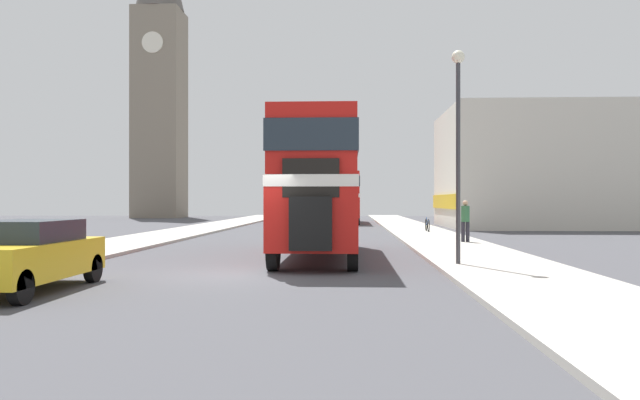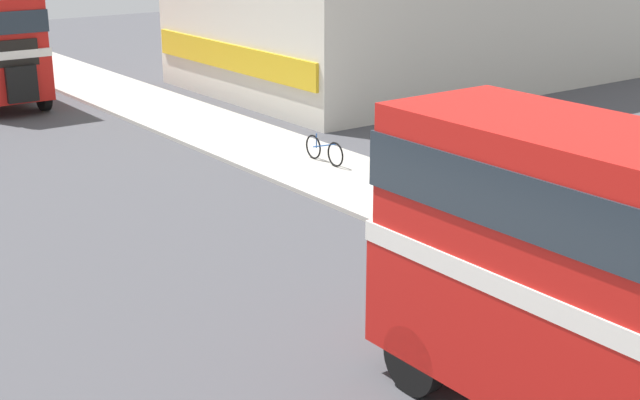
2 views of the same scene
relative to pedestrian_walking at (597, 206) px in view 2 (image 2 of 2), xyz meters
The scene contains 2 objects.
pedestrian_walking is the anchor object (origin of this frame).
bicycle_on_pavement 8.94m from the pedestrian_walking, 93.02° to the left, with size 0.05×1.76×0.78m.
Camera 2 is at (-7.62, 0.28, 6.98)m, focal length 50.00 mm.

